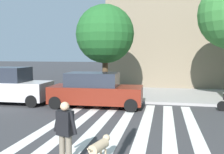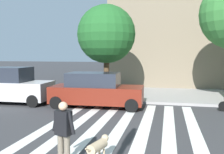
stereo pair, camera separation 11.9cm
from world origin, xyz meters
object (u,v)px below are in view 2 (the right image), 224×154
object	(u,v)px
parked_car_near_curb	(13,86)
dog_on_leash	(98,146)
street_tree_nearest	(106,34)
pedestrian_dog_walker	(64,131)
parked_car_behind_first	(96,90)

from	to	relation	value
parked_car_near_curb	dog_on_leash	distance (m)	9.56
street_tree_nearest	dog_on_leash	size ratio (longest dim) A/B	5.66
street_tree_nearest	pedestrian_dog_walker	distance (m)	10.42
parked_car_near_curb	dog_on_leash	size ratio (longest dim) A/B	4.29
parked_car_behind_first	street_tree_nearest	size ratio (longest dim) A/B	0.85
street_tree_nearest	parked_car_behind_first	bearing A→B (deg)	-87.09
dog_on_leash	parked_car_behind_first	bearing A→B (deg)	106.74
parked_car_behind_first	dog_on_leash	size ratio (longest dim) A/B	4.81
pedestrian_dog_walker	dog_on_leash	xyz separation A→B (m)	(0.76, 0.43, -0.48)
pedestrian_dog_walker	parked_car_behind_first	bearing A→B (deg)	99.87
parked_car_behind_first	street_tree_nearest	distance (m)	4.24
parked_car_near_curb	parked_car_behind_first	xyz separation A→B (m)	(4.95, -0.00, -0.07)
pedestrian_dog_walker	street_tree_nearest	bearing A→B (deg)	97.88
parked_car_behind_first	parked_car_near_curb	bearing A→B (deg)	179.99
parked_car_near_curb	dog_on_leash	xyz separation A→B (m)	(6.92, -6.58, -0.51)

